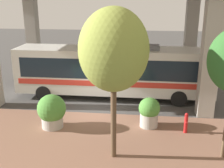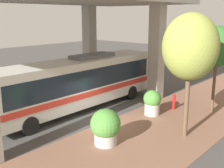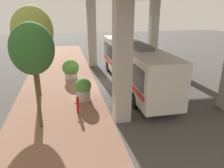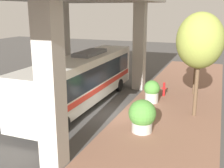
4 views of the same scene
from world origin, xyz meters
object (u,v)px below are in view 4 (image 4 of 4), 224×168
at_px(fire_hydrant, 164,89).
at_px(planter_front, 152,91).
at_px(bus, 82,78).
at_px(street_tree_far, 198,40).
at_px(street_tree_near, 200,41).
at_px(planter_middle, 142,116).

relative_size(fire_hydrant, planter_front, 0.68).
relative_size(bus, street_tree_far, 2.33).
height_order(fire_hydrant, street_tree_far, street_tree_far).
bearing_deg(street_tree_near, bus, 5.95).
xyz_separation_m(planter_middle, street_tree_far, (-1.90, -8.10, 3.29)).
xyz_separation_m(fire_hydrant, planter_middle, (-0.15, 6.81, 0.37)).
bearing_deg(street_tree_near, street_tree_far, -84.00).
relative_size(planter_front, street_tree_far, 0.29).
bearing_deg(fire_hydrant, street_tree_far, -147.77).
height_order(fire_hydrant, planter_front, planter_front).
distance_m(fire_hydrant, street_tree_near, 5.84).
bearing_deg(bus, fire_hydrant, -139.07).
xyz_separation_m(planter_front, street_tree_far, (-2.57, -3.11, 3.38)).
bearing_deg(street_tree_far, bus, 38.50).
distance_m(planter_middle, street_tree_far, 8.95).
height_order(planter_middle, street_tree_near, street_tree_near).
height_order(street_tree_near, street_tree_far, street_tree_near).
relative_size(planter_middle, street_tree_far, 0.33).
xyz_separation_m(fire_hydrant, street_tree_near, (-2.54, 3.35, 4.06)).
xyz_separation_m(planter_front, street_tree_near, (-3.06, 1.53, 3.77)).
distance_m(street_tree_near, street_tree_far, 4.69).
bearing_deg(fire_hydrant, planter_front, 74.20).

